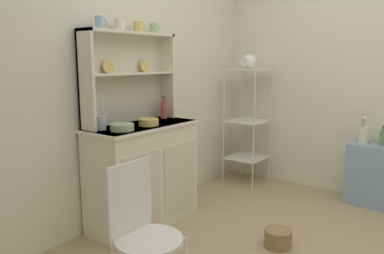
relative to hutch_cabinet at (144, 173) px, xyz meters
The scene contains 19 objects.
wall_back 0.87m from the hutch_cabinet, 52.65° to the left, with size 3.84×0.05×2.50m, color silver.
wall_right 2.42m from the hutch_cabinet, 36.90° to the right, with size 0.05×3.84×2.50m, color silver.
hutch_cabinet is the anchor object (origin of this frame).
hutch_shelf_unit 0.87m from the hutch_cabinet, 90.00° to the left, with size 0.92×0.18×0.75m.
bakers_rack 1.55m from the hutch_cabinet, ahead, with size 0.42×0.40×1.29m.
side_shelf_blue 2.20m from the hutch_cabinet, 41.77° to the right, with size 0.28×0.48×0.59m, color #849EBC.
wire_chair 1.19m from the hutch_cabinet, 135.86° to the right, with size 0.36×0.36×0.85m.
floor_basket 1.20m from the hutch_cabinet, 74.47° to the right, with size 0.21×0.21×0.13m, color #93754C.
cup_sky_0 1.26m from the hutch_cabinet, 157.68° to the left, with size 0.08×0.07×0.09m.
cup_cream_1 1.23m from the hutch_cabinet, 128.67° to the left, with size 0.09×0.08×0.09m.
cup_gold_2 1.22m from the hutch_cabinet, 50.06° to the left, with size 0.10×0.08×0.08m.
cup_sage_3 1.25m from the hutch_cabinet, 22.68° to the left, with size 0.09×0.07×0.08m.
bowl_mixing_large 0.53m from the hutch_cabinet, 165.66° to the right, with size 0.18×0.18×0.05m, color #9EB78E.
bowl_floral_medium 0.45m from the hutch_cabinet, 90.00° to the right, with size 0.16×0.16×0.06m, color #DBB760.
jam_bottle 0.62m from the hutch_cabinet, 13.36° to the left, with size 0.06×0.06×0.20m.
utensil_jar 0.60m from the hutch_cabinet, 167.89° to the left, with size 0.08×0.08×0.25m.
porcelain_teapot 1.77m from the hutch_cabinet, ahead, with size 0.24×0.15×0.18m.
flower_vase 2.13m from the hutch_cabinet, 39.35° to the right, with size 0.10×0.10×0.30m.
oil_bottle 2.24m from the hutch_cabinet, 42.69° to the right, with size 0.06×0.06×0.19m.
Camera 1 is at (-2.37, -0.81, 1.38)m, focal length 35.19 mm.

